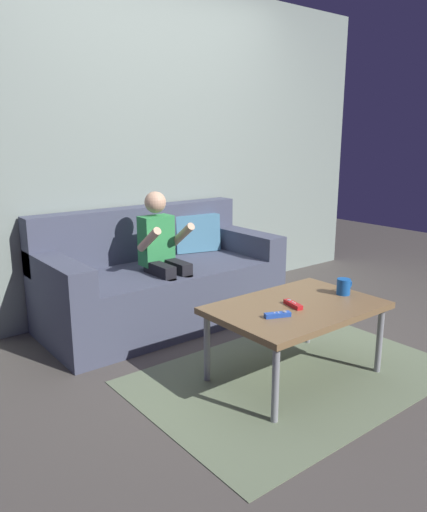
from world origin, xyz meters
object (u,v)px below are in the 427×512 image
game_remote_red_center (293,304)px  coffee_mug (344,287)px  game_remote_blue_near_edge (278,315)px  person_seated_on_couch (163,253)px  couch (160,282)px  coffee_table (296,311)px

game_remote_red_center → coffee_mug: 0.40m
coffee_mug → game_remote_red_center: bearing=174.7°
game_remote_red_center → game_remote_blue_near_edge: bearing=-161.0°
person_seated_on_couch → coffee_mug: person_seated_on_couch is taller
couch → coffee_mug: bearing=-69.4°
person_seated_on_couch → coffee_table: 1.09m
game_remote_blue_near_edge → game_remote_red_center: bearing=19.0°
couch → coffee_mug: 1.38m
person_seated_on_couch → game_remote_blue_near_edge: bearing=-91.0°
person_seated_on_couch → game_remote_red_center: size_ratio=6.78×
game_remote_blue_near_edge → coffee_mug: size_ratio=1.21×
couch → game_remote_blue_near_edge: (-0.10, -1.30, 0.14)m
game_remote_blue_near_edge → couch: bearing=85.6°
couch → coffee_mug: (0.48, -1.28, 0.18)m
couch → person_seated_on_couch: size_ratio=1.77×
game_remote_red_center → coffee_mug: (0.40, -0.04, 0.04)m
coffee_mug → person_seated_on_couch: bearing=117.1°
coffee_table → game_remote_red_center: 0.06m
person_seated_on_couch → game_remote_red_center: (0.16, -1.06, -0.12)m
person_seated_on_couch → coffee_table: person_seated_on_couch is taller
person_seated_on_couch → game_remote_blue_near_edge: size_ratio=6.85×
couch → person_seated_on_couch: person_seated_on_couch is taller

